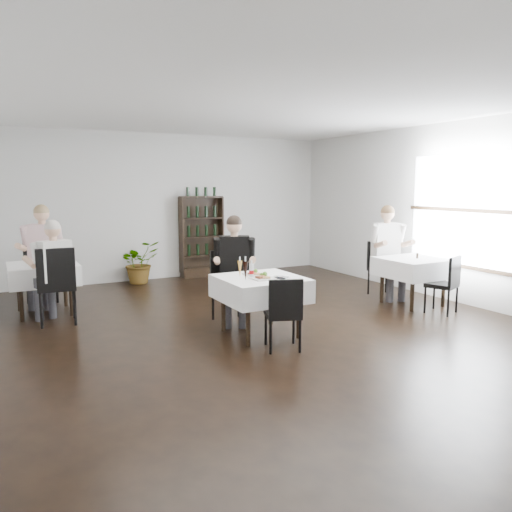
{
  "coord_description": "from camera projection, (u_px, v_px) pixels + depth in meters",
  "views": [
    {
      "loc": [
        -3.32,
        -5.6,
        1.96
      ],
      "look_at": [
        -0.26,
        0.2,
        1.02
      ],
      "focal_mm": 35.0,
      "sensor_mm": 36.0,
      "label": 1
    }
  ],
  "objects": [
    {
      "name": "room_shell",
      "position": [
        281.0,
        220.0,
        6.5
      ],
      "size": [
        9.0,
        9.0,
        9.0
      ],
      "color": "black",
      "rests_on": "ground"
    },
    {
      "name": "window_right",
      "position": [
        465.0,
        213.0,
        8.11
      ],
      "size": [
        0.06,
        2.3,
        1.85
      ],
      "color": "white",
      "rests_on": "room_shell"
    },
    {
      "name": "wine_shelf",
      "position": [
        202.0,
        237.0,
        10.65
      ],
      "size": [
        0.9,
        0.28,
        1.75
      ],
      "color": "black",
      "rests_on": "ground"
    },
    {
      "name": "main_table",
      "position": [
        260.0,
        288.0,
        6.49
      ],
      "size": [
        1.03,
        1.03,
        0.77
      ],
      "color": "black",
      "rests_on": "ground"
    },
    {
      "name": "left_table",
      "position": [
        43.0,
        274.0,
        7.57
      ],
      "size": [
        0.98,
        0.98,
        0.77
      ],
      "color": "black",
      "rests_on": "ground"
    },
    {
      "name": "right_table",
      "position": [
        413.0,
        267.0,
        8.14
      ],
      "size": [
        0.98,
        0.98,
        0.77
      ],
      "color": "black",
      "rests_on": "ground"
    },
    {
      "name": "potted_tree",
      "position": [
        139.0,
        262.0,
        9.97
      ],
      "size": [
        0.9,
        0.83,
        0.85
      ],
      "primitive_type": "imported",
      "rotation": [
        0.0,
        0.0,
        0.25
      ],
      "color": "#245F20",
      "rests_on": "ground"
    },
    {
      "name": "main_chair_far",
      "position": [
        229.0,
        281.0,
        7.2
      ],
      "size": [
        0.5,
        0.5,
        1.02
      ],
      "color": "black",
      "rests_on": "ground"
    },
    {
      "name": "main_chair_near",
      "position": [
        284.0,
        309.0,
        5.86
      ],
      "size": [
        0.52,
        0.52,
        0.88
      ],
      "color": "black",
      "rests_on": "ground"
    },
    {
      "name": "left_chair_far",
      "position": [
        39.0,
        266.0,
        8.08
      ],
      "size": [
        0.65,
        0.66,
        1.15
      ],
      "color": "black",
      "rests_on": "ground"
    },
    {
      "name": "left_chair_near",
      "position": [
        57.0,
        281.0,
        6.95
      ],
      "size": [
        0.55,
        0.56,
        1.1
      ],
      "color": "black",
      "rests_on": "ground"
    },
    {
      "name": "right_chair_far",
      "position": [
        382.0,
        264.0,
        8.89
      ],
      "size": [
        0.49,
        0.49,
        0.96
      ],
      "color": "black",
      "rests_on": "ground"
    },
    {
      "name": "right_chair_near",
      "position": [
        447.0,
        281.0,
        7.58
      ],
      "size": [
        0.53,
        0.53,
        0.9
      ],
      "color": "black",
      "rests_on": "ground"
    },
    {
      "name": "diner_main",
      "position": [
        234.0,
        261.0,
        7.04
      ],
      "size": [
        0.69,
        0.72,
        1.53
      ],
      "color": "#3F3F47",
      "rests_on": "ground"
    },
    {
      "name": "diner_left_far",
      "position": [
        42.0,
        248.0,
        8.03
      ],
      "size": [
        0.7,
        0.75,
        1.65
      ],
      "color": "#3F3F47",
      "rests_on": "ground"
    },
    {
      "name": "diner_left_near",
      "position": [
        52.0,
        264.0,
        6.99
      ],
      "size": [
        0.64,
        0.68,
        1.48
      ],
      "color": "#3F3F47",
      "rests_on": "ground"
    },
    {
      "name": "diner_right_far",
      "position": [
        389.0,
        245.0,
        8.6
      ],
      "size": [
        0.67,
        0.71,
        1.61
      ],
      "color": "#3F3F47",
      "rests_on": "ground"
    },
    {
      "name": "plate_far",
      "position": [
        254.0,
        274.0,
        6.6
      ],
      "size": [
        0.26,
        0.26,
        0.07
      ],
      "color": "white",
      "rests_on": "main_table"
    },
    {
      "name": "plate_near",
      "position": [
        263.0,
        278.0,
        6.33
      ],
      "size": [
        0.28,
        0.28,
        0.08
      ],
      "color": "white",
      "rests_on": "main_table"
    },
    {
      "name": "pilsner_dark",
      "position": [
        245.0,
        270.0,
        6.23
      ],
      "size": [
        0.07,
        0.07,
        0.3
      ],
      "color": "black",
      "rests_on": "main_table"
    },
    {
      "name": "pilsner_lager",
      "position": [
        240.0,
        269.0,
        6.45
      ],
      "size": [
        0.06,
        0.06,
        0.27
      ],
      "color": "#BD8330",
      "rests_on": "main_table"
    },
    {
      "name": "coke_bottle",
      "position": [
        251.0,
        271.0,
        6.36
      ],
      "size": [
        0.06,
        0.06,
        0.24
      ],
      "color": "silver",
      "rests_on": "main_table"
    },
    {
      "name": "napkin_cutlery",
      "position": [
        281.0,
        277.0,
        6.41
      ],
      "size": [
        0.23,
        0.21,
        0.02
      ],
      "color": "black",
      "rests_on": "main_table"
    },
    {
      "name": "pepper_mill",
      "position": [
        417.0,
        256.0,
        8.11
      ],
      "size": [
        0.05,
        0.05,
        0.09
      ],
      "primitive_type": "cylinder",
      "rotation": [
        0.0,
        0.0,
        0.29
      ],
      "color": "black",
      "rests_on": "right_table"
    }
  ]
}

